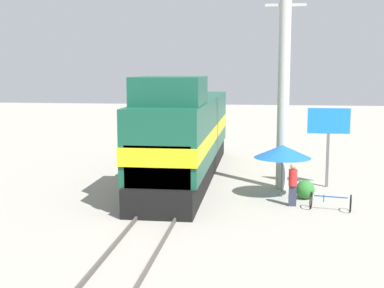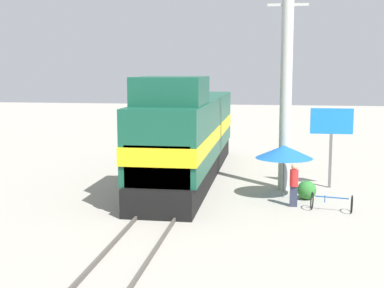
% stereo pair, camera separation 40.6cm
% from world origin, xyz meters
% --- Properties ---
extents(ground_plane, '(120.00, 120.00, 0.00)m').
position_xyz_m(ground_plane, '(0.00, 0.00, 0.00)').
color(ground_plane, gray).
extents(rail_near, '(0.08, 33.64, 0.15)m').
position_xyz_m(rail_near, '(-0.72, 0.00, 0.07)').
color(rail_near, '#4C4742').
rests_on(rail_near, ground_plane).
extents(rail_far, '(0.08, 33.64, 0.15)m').
position_xyz_m(rail_far, '(0.72, 0.00, 0.07)').
color(rail_far, '#4C4742').
rests_on(rail_far, ground_plane).
extents(locomotive, '(2.97, 15.87, 5.17)m').
position_xyz_m(locomotive, '(0.00, 4.79, 2.19)').
color(locomotive, black).
rests_on(locomotive, ground_plane).
extents(utility_pole, '(1.80, 0.53, 9.41)m').
position_xyz_m(utility_pole, '(4.71, 3.35, 4.74)').
color(utility_pole, '#B2B2AD').
rests_on(utility_pole, ground_plane).
extents(vendor_umbrella, '(2.44, 2.44, 2.27)m').
position_xyz_m(vendor_umbrella, '(4.66, 1.66, 1.99)').
color(vendor_umbrella, '#4C4C4C').
rests_on(vendor_umbrella, ground_plane).
extents(billboard_sign, '(1.92, 0.12, 3.70)m').
position_xyz_m(billboard_sign, '(6.83, 3.95, 2.80)').
color(billboard_sign, '#595959').
rests_on(billboard_sign, ground_plane).
extents(shrub_cluster, '(0.80, 0.80, 0.80)m').
position_xyz_m(shrub_cluster, '(5.64, 1.46, 0.40)').
color(shrub_cluster, '#2D722D').
rests_on(shrub_cluster, ground_plane).
extents(person_bystander, '(0.34, 0.34, 1.75)m').
position_xyz_m(person_bystander, '(5.05, 0.19, 0.95)').
color(person_bystander, '#2D3347').
rests_on(person_bystander, ground_plane).
extents(bicycle, '(1.66, 0.99, 0.69)m').
position_xyz_m(bicycle, '(6.49, -0.32, 0.35)').
color(bicycle, black).
rests_on(bicycle, ground_plane).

